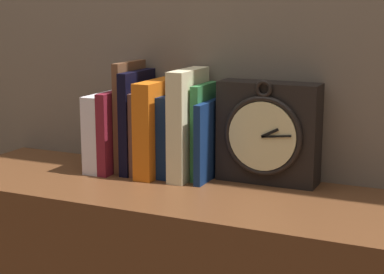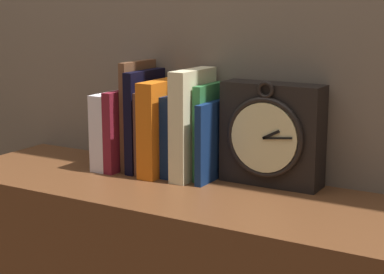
{
  "view_description": "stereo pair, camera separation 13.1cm",
  "coord_description": "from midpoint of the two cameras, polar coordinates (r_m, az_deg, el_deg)",
  "views": [
    {
      "loc": [
        0.53,
        -1.17,
        1.33
      ],
      "look_at": [
        0.0,
        0.0,
        1.06
      ],
      "focal_mm": 60.0,
      "sensor_mm": 36.0,
      "label": 1
    },
    {
      "loc": [
        0.65,
        -1.11,
        1.33
      ],
      "look_at": [
        0.0,
        0.0,
        1.06
      ],
      "focal_mm": 60.0,
      "sensor_mm": 36.0,
      "label": 2
    }
  ],
  "objects": [
    {
      "name": "clock",
      "position": [
        1.38,
        9.79,
        0.19
      ],
      "size": [
        0.22,
        0.08,
        0.23
      ],
      "color": "black",
      "rests_on": "bookshelf"
    },
    {
      "name": "book_slot0_white",
      "position": [
        1.52,
        -4.29,
        0.66
      ],
      "size": [
        0.04,
        0.16,
        0.18
      ],
      "color": "white",
      "rests_on": "bookshelf"
    },
    {
      "name": "wall_back",
      "position": [
        1.46,
        6.59,
        10.7
      ],
      "size": [
        6.0,
        0.05,
        2.6
      ],
      "color": "#756656",
      "rests_on": "ground_plane"
    },
    {
      "name": "book_slot3_black",
      "position": [
        1.48,
        -1.65,
        1.46
      ],
      "size": [
        0.02,
        0.14,
        0.23
      ],
      "color": "black",
      "rests_on": "bookshelf"
    },
    {
      "name": "book_slot1_maroon",
      "position": [
        1.5,
        -3.31,
        0.7
      ],
      "size": [
        0.02,
        0.16,
        0.19
      ],
      "color": "maroon",
      "rests_on": "bookshelf"
    },
    {
      "name": "book_slot5_orange",
      "position": [
        1.45,
        0.01,
        0.86
      ],
      "size": [
        0.04,
        0.16,
        0.21
      ],
      "color": "orange",
      "rests_on": "bookshelf"
    },
    {
      "name": "book_slot8_green",
      "position": [
        1.42,
        4.18,
        0.48
      ],
      "size": [
        0.02,
        0.12,
        0.21
      ],
      "color": "#2F743C",
      "rests_on": "bookshelf"
    },
    {
      "name": "book_slot7_cream",
      "position": [
        1.41,
        2.74,
        1.13
      ],
      "size": [
        0.04,
        0.15,
        0.24
      ],
      "color": "beige",
      "rests_on": "bookshelf"
    },
    {
      "name": "book_slot6_navy",
      "position": [
        1.44,
        1.57,
        0.19
      ],
      "size": [
        0.03,
        0.13,
        0.18
      ],
      "color": "navy",
      "rests_on": "bookshelf"
    },
    {
      "name": "book_slot2_brown",
      "position": [
        1.49,
        -2.28,
        1.94
      ],
      "size": [
        0.02,
        0.13,
        0.25
      ],
      "color": "brown",
      "rests_on": "bookshelf"
    },
    {
      "name": "book_slot4_brown",
      "position": [
        1.48,
        -0.95,
        0.55
      ],
      "size": [
        0.02,
        0.14,
        0.19
      ],
      "color": "brown",
      "rests_on": "bookshelf"
    },
    {
      "name": "book_slot9_navy",
      "position": [
        1.4,
        4.73,
        -0.4
      ],
      "size": [
        0.02,
        0.14,
        0.17
      ],
      "color": "navy",
      "rests_on": "bookshelf"
    }
  ]
}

